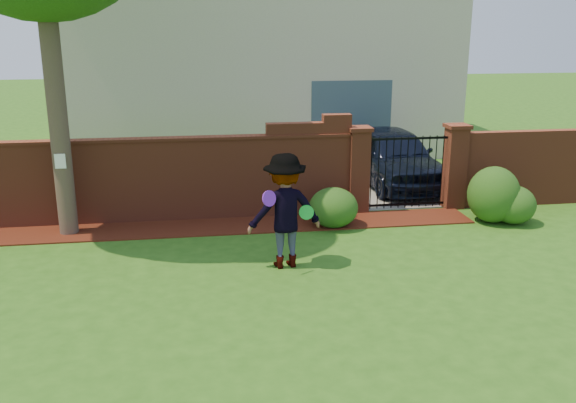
{
  "coord_description": "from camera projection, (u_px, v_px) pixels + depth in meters",
  "views": [
    {
      "loc": [
        -1.08,
        -8.8,
        4.01
      ],
      "look_at": [
        0.47,
        1.4,
        1.05
      ],
      "focal_mm": 38.96,
      "sensor_mm": 36.0,
      "label": 1
    }
  ],
  "objects": [
    {
      "name": "frisbee_purple",
      "position": [
        269.0,
        198.0,
        9.92
      ],
      "size": [
        0.26,
        0.2,
        0.26
      ],
      "primitive_type": "cylinder",
      "rotation": [
        1.36,
        0.0,
        0.54
      ],
      "color": "purple",
      "rests_on": "man"
    },
    {
      "name": "brick_wall",
      "position": [
        151.0,
        178.0,
        12.88
      ],
      "size": [
        8.7,
        0.31,
        2.16
      ],
      "color": "brown",
      "rests_on": "ground"
    },
    {
      "name": "pillar_right",
      "position": [
        455.0,
        166.0,
        13.82
      ],
      "size": [
        0.5,
        0.5,
        1.88
      ],
      "color": "brown",
      "rests_on": "ground"
    },
    {
      "name": "shrub_left",
      "position": [
        333.0,
        208.0,
        12.63
      ],
      "size": [
        1.0,
        1.0,
        0.82
      ],
      "primitive_type": "ellipsoid",
      "color": "#184715",
      "rests_on": "ground"
    },
    {
      "name": "frisbee_green",
      "position": [
        306.0,
        212.0,
        10.36
      ],
      "size": [
        0.25,
        0.11,
        0.25
      ],
      "primitive_type": "cylinder",
      "rotation": [
        1.43,
        0.0,
        -0.21
      ],
      "color": "green",
      "rests_on": "man"
    },
    {
      "name": "shrub_middle",
      "position": [
        494.0,
        195.0,
        12.9
      ],
      "size": [
        1.07,
        1.07,
        1.18
      ],
      "primitive_type": "ellipsoid",
      "color": "#184715",
      "rests_on": "ground"
    },
    {
      "name": "car",
      "position": [
        396.0,
        158.0,
        15.68
      ],
      "size": [
        1.96,
        4.39,
        1.47
      ],
      "primitive_type": "imported",
      "rotation": [
        0.0,
        0.0,
        0.05
      ],
      "color": "black",
      "rests_on": "ground"
    },
    {
      "name": "ground",
      "position": [
        272.0,
        293.0,
        9.63
      ],
      "size": [
        80.0,
        80.0,
        0.01
      ],
      "primitive_type": "cube",
      "color": "#2A5A16",
      "rests_on": "ground"
    },
    {
      "name": "mulch_bed",
      "position": [
        205.0,
        227.0,
        12.66
      ],
      "size": [
        11.1,
        1.08,
        0.03
      ],
      "primitive_type": "cube",
      "color": "#3D140B",
      "rests_on": "ground"
    },
    {
      "name": "house",
      "position": [
        256.0,
        50.0,
        20.3
      ],
      "size": [
        12.4,
        6.4,
        6.3
      ],
      "color": "beige",
      "rests_on": "ground"
    },
    {
      "name": "paper_notice",
      "position": [
        60.0,
        161.0,
        11.74
      ],
      "size": [
        0.2,
        0.01,
        0.28
      ],
      "primitive_type": "cube",
      "color": "white",
      "rests_on": "tree"
    },
    {
      "name": "pillar_left",
      "position": [
        358.0,
        169.0,
        13.51
      ],
      "size": [
        0.5,
        0.5,
        1.88
      ],
      "color": "brown",
      "rests_on": "ground"
    },
    {
      "name": "man",
      "position": [
        285.0,
        212.0,
        10.41
      ],
      "size": [
        1.35,
        0.88,
        1.96
      ],
      "primitive_type": "imported",
      "rotation": [
        0.0,
        0.0,
        3.27
      ],
      "color": "gray",
      "rests_on": "ground"
    },
    {
      "name": "iron_gate",
      "position": [
        407.0,
        172.0,
        13.69
      ],
      "size": [
        1.78,
        0.03,
        1.6
      ],
      "color": "black",
      "rests_on": "ground"
    },
    {
      "name": "brick_wall_return",
      "position": [
        538.0,
        168.0,
        14.14
      ],
      "size": [
        4.0,
        0.25,
        1.7
      ],
      "primitive_type": "cube",
      "color": "brown",
      "rests_on": "ground"
    },
    {
      "name": "driveway",
      "position": [
        359.0,
        169.0,
        17.73
      ],
      "size": [
        3.2,
        8.0,
        0.01
      ],
      "primitive_type": "cube",
      "color": "gray",
      "rests_on": "ground"
    },
    {
      "name": "shrub_right",
      "position": [
        514.0,
        205.0,
        12.85
      ],
      "size": [
        0.9,
        0.9,
        0.8
      ],
      "primitive_type": "ellipsoid",
      "color": "#184715",
      "rests_on": "ground"
    }
  ]
}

